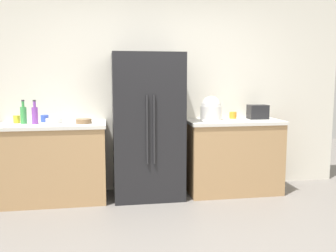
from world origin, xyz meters
TOP-DOWN VIEW (x-y plane):
  - ground_plane at (0.00, 0.00)m, footprint 10.30×10.30m
  - kitchen_back_panel at (0.00, 1.92)m, footprint 5.15×0.10m
  - counter_left at (-1.25, 1.55)m, footprint 1.24×0.64m
  - counter_right at (0.98, 1.55)m, footprint 1.20×0.64m
  - refrigerator at (-0.12, 1.54)m, footprint 0.84×0.65m
  - toaster at (1.33, 1.61)m, footprint 0.25×0.17m
  - rice_cooker at (0.70, 1.61)m, footprint 0.27×0.27m
  - bottle_a at (-1.58, 1.59)m, footprint 0.07×0.07m
  - bottle_b at (-1.44, 1.52)m, footprint 0.07×0.07m
  - cup_a at (-1.67, 1.66)m, footprint 0.08×0.08m
  - cup_b at (-1.36, 1.72)m, footprint 0.09×0.09m
  - cup_c at (1.02, 1.71)m, footprint 0.09×0.09m
  - bowl_a at (-1.24, 1.61)m, footprint 0.19×0.19m
  - bowl_b at (-0.89, 1.50)m, footprint 0.18×0.18m

SIDE VIEW (x-z plane):
  - ground_plane at x=0.00m, z-range 0.00..0.00m
  - counter_left at x=-1.25m, z-range 0.00..0.94m
  - counter_right at x=0.98m, z-range 0.00..0.94m
  - refrigerator at x=-0.12m, z-range 0.00..1.77m
  - bowl_b at x=-0.89m, z-range 0.94..0.99m
  - bowl_a at x=-1.24m, z-range 0.94..0.99m
  - cup_b at x=-1.36m, z-range 0.94..1.02m
  - cup_c at x=1.02m, z-range 0.94..1.03m
  - cup_a at x=-1.67m, z-range 0.94..1.03m
  - toaster at x=1.33m, z-range 0.94..1.12m
  - bottle_a at x=-1.58m, z-range 0.91..1.19m
  - bottle_b at x=-1.44m, z-range 0.91..1.19m
  - rice_cooker at x=0.70m, z-range 0.92..1.23m
  - kitchen_back_panel at x=0.00m, z-range 0.00..2.79m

